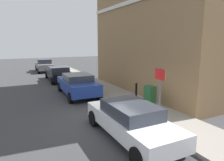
% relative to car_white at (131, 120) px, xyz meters
% --- Properties ---
extents(ground, '(80.00, 80.00, 0.00)m').
position_rel_car_white_xyz_m(ground, '(0.20, 2.04, -0.70)').
color(ground, '#38383A').
extents(sidewalk, '(2.26, 30.00, 0.15)m').
position_rel_car_white_xyz_m(sidewalk, '(2.28, 8.04, -0.63)').
color(sidewalk, gray).
rests_on(sidewalk, ground).
extents(corner_building, '(7.21, 11.09, 9.75)m').
position_rel_car_white_xyz_m(corner_building, '(6.96, 5.58, 4.17)').
color(corner_building, olive).
rests_on(corner_building, ground).
extents(car_white, '(1.78, 4.43, 1.32)m').
position_rel_car_white_xyz_m(car_white, '(0.00, 0.00, 0.00)').
color(car_white, silver).
rests_on(car_white, ground).
extents(car_blue, '(2.07, 4.38, 1.42)m').
position_rel_car_white_xyz_m(car_blue, '(0.12, 6.77, 0.05)').
color(car_blue, navy).
rests_on(car_blue, ground).
extents(car_black, '(1.99, 4.44, 1.29)m').
position_rel_car_white_xyz_m(car_black, '(0.13, 12.60, -0.02)').
color(car_black, black).
rests_on(car_black, ground).
extents(car_grey, '(1.92, 4.14, 1.49)m').
position_rel_car_white_xyz_m(car_grey, '(-0.12, 19.28, 0.05)').
color(car_grey, slate).
rests_on(car_grey, ground).
extents(utility_cabinet, '(0.46, 0.61, 1.15)m').
position_rel_car_white_xyz_m(utility_cabinet, '(2.47, 2.14, -0.02)').
color(utility_cabinet, '#1E4C28').
rests_on(utility_cabinet, sidewalk).
extents(bollard_near_cabinet, '(0.14, 0.14, 1.04)m').
position_rel_car_white_xyz_m(bollard_near_cabinet, '(2.57, 3.54, 0.00)').
color(bollard_near_cabinet, black).
rests_on(bollard_near_cabinet, sidewalk).
extents(street_sign, '(0.08, 0.60, 2.30)m').
position_rel_car_white_xyz_m(street_sign, '(1.58, 0.35, 0.96)').
color(street_sign, '#59595B').
rests_on(street_sign, sidewalk).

